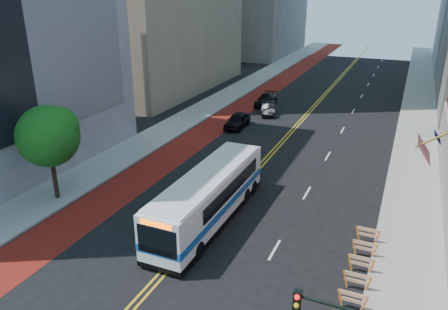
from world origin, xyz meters
TOP-DOWN VIEW (x-y plane):
  - ground at (0.00, 0.00)m, footprint 160.00×160.00m
  - sidewalk_left at (-12.00, 30.00)m, footprint 4.00×140.00m
  - sidewalk_right at (12.00, 30.00)m, footprint 4.00×140.00m
  - bus_lane_paint at (-8.10, 30.00)m, footprint 3.60×140.00m
  - center_line_inner at (-0.18, 30.00)m, footprint 0.14×140.00m
  - center_line_outer at (0.18, 30.00)m, footprint 0.14×140.00m
  - lane_dashes at (4.80, 38.00)m, footprint 0.14×98.20m
  - construction_barriers at (9.60, 3.42)m, footprint 1.42×10.91m
  - street_tree at (-11.24, 6.04)m, footprint 4.20×4.20m
  - transit_bus at (-0.08, 7.60)m, footprint 2.78×12.27m
  - car_a at (-5.68, 26.52)m, footprint 1.88×4.51m
  - car_b at (-4.22, 32.66)m, footprint 2.76×4.63m
  - car_c at (-5.70, 36.27)m, footprint 2.09×4.90m

SIDE VIEW (x-z plane):
  - ground at x=0.00m, z-range 0.00..0.00m
  - center_line_inner at x=-0.18m, z-range 0.00..0.01m
  - center_line_outer at x=0.18m, z-range 0.00..0.01m
  - bus_lane_paint at x=-8.10m, z-range 0.00..0.01m
  - lane_dashes at x=4.80m, z-range 0.00..0.01m
  - sidewalk_left at x=-12.00m, z-range 0.00..0.15m
  - sidewalk_right at x=12.00m, z-range 0.00..0.15m
  - construction_barriers at x=9.60m, z-range 0.17..1.18m
  - car_c at x=-5.70m, z-range 0.00..1.41m
  - car_b at x=-4.22m, z-range 0.00..1.44m
  - car_a at x=-5.68m, z-range 0.00..1.53m
  - transit_bus at x=-0.08m, z-range 0.07..3.44m
  - street_tree at x=-11.24m, z-range 1.56..8.26m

